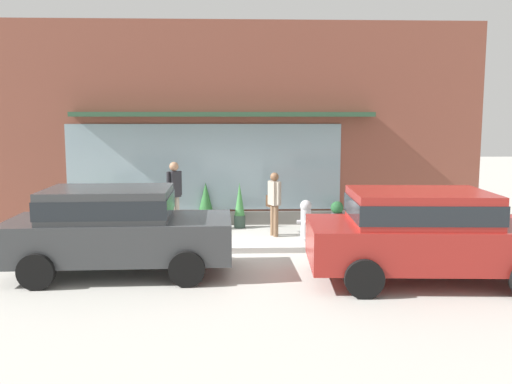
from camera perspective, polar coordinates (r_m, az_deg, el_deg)
The scene contains 13 objects.
ground_plane at distance 11.99m, azimuth -3.59°, elevation -6.08°, with size 60.00×60.00×0.00m, color #B2AFA8.
curb_strip at distance 11.78m, azimuth -3.61°, elevation -6.03°, with size 14.00×0.24×0.12m, color #B2B2AD.
storefront at distance 14.84m, azimuth -3.40°, elevation 6.85°, with size 14.00×0.81×5.42m.
fire_hydrant at distance 12.96m, azimuth 5.21°, elevation -2.89°, with size 0.42×0.39×0.95m.
pedestrian_with_handbag at distance 13.29m, azimuth 1.89°, elevation -0.76°, with size 0.34×0.67×1.56m.
pedestrian_passerby at distance 14.05m, azimuth -8.51°, elevation 0.17°, with size 0.36×0.34×1.77m.
parked_car_red at distance 9.98m, azimuth 17.30°, elevation -3.85°, with size 4.31×2.26×1.60m.
parked_car_dark_gray at distance 10.32m, azimuth -14.38°, elevation -3.43°, with size 4.08×2.05×1.59m.
potted_plant_trailing_edge at distance 14.74m, azimuth -5.26°, elevation -1.37°, with size 0.42×0.42×1.15m.
potted_plant_corner_tall at distance 14.67m, azimuth -15.39°, elevation -2.21°, with size 0.53×0.53×0.79m.
potted_plant_low_front at distance 14.34m, azimuth -1.72°, elevation -1.50°, with size 0.30×0.30×1.19m.
potted_plant_window_center at distance 14.59m, azimuth 8.44°, elevation -2.24°, with size 0.34×0.34×0.69m.
potted_plant_window_right at distance 15.43m, azimuth -20.13°, elevation -1.78°, with size 0.38×0.38×0.94m.
Camera 1 is at (0.31, -11.65, 2.82)m, focal length 38.34 mm.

